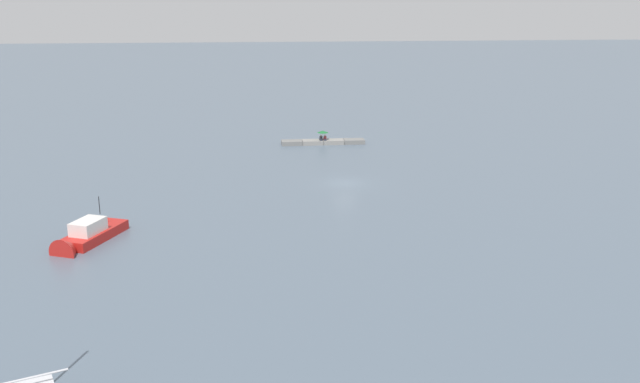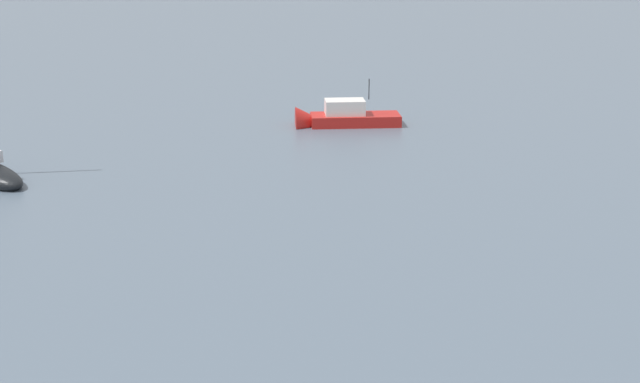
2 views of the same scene
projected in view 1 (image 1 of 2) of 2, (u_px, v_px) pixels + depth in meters
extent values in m
plane|color=slate|center=(345.00, 183.00, 74.99)|extent=(500.00, 500.00, 0.00)
cube|color=slate|center=(354.00, 141.00, 95.40)|extent=(2.80, 1.89, 0.58)
cube|color=gray|center=(333.00, 142.00, 95.10)|extent=(2.80, 1.89, 0.58)
cube|color=gray|center=(313.00, 142.00, 94.80)|extent=(2.80, 1.89, 0.58)
cube|color=slate|center=(292.00, 143.00, 94.50)|extent=(2.80, 1.89, 0.58)
cube|color=#1E2333|center=(325.00, 140.00, 94.50)|extent=(0.38, 0.44, 0.16)
cube|color=maroon|center=(325.00, 138.00, 94.72)|extent=(0.41, 0.24, 0.52)
sphere|color=tan|center=(325.00, 136.00, 94.62)|extent=(0.22, 0.22, 0.22)
cube|color=#1E2333|center=(321.00, 140.00, 94.44)|extent=(0.38, 0.44, 0.16)
cube|color=#232328|center=(321.00, 138.00, 94.66)|extent=(0.41, 0.24, 0.52)
sphere|color=tan|center=(321.00, 136.00, 94.57)|extent=(0.22, 0.22, 0.22)
cylinder|color=black|center=(323.00, 136.00, 94.74)|extent=(0.02, 0.02, 1.05)
cone|color=#19662D|center=(323.00, 132.00, 94.58)|extent=(1.49, 1.49, 0.26)
sphere|color=black|center=(323.00, 131.00, 94.54)|extent=(0.05, 0.05, 0.05)
cylinder|color=silver|center=(34.00, 377.00, 32.51)|extent=(2.88, 1.22, 0.11)
cube|color=red|center=(95.00, 236.00, 57.52)|extent=(4.75, 6.89, 1.08)
cone|color=red|center=(70.00, 249.00, 54.54)|extent=(2.99, 2.99, 2.28)
cube|color=silver|center=(88.00, 226.00, 56.51)|extent=(2.79, 3.33, 1.08)
cube|color=#283847|center=(82.00, 229.00, 55.78)|extent=(1.62, 0.80, 0.76)
cylinder|color=black|center=(99.00, 205.00, 57.78)|extent=(0.06, 0.06, 1.51)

